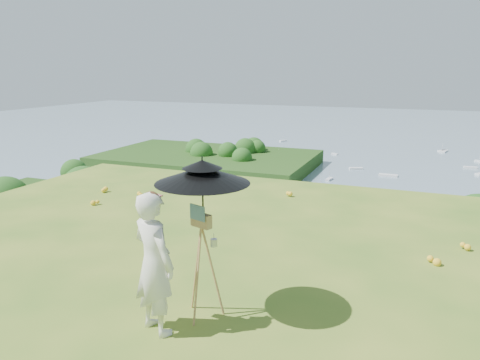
% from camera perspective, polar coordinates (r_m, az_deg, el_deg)
% --- Properties ---
extents(ground, '(14.00, 14.00, 0.00)m').
position_cam_1_polar(ground, '(6.41, -4.89, -14.28)').
color(ground, '#3F6D1F').
rests_on(ground, ground).
extents(shoreline_tier, '(170.00, 28.00, 8.00)m').
position_cam_1_polar(shoreline_tier, '(89.08, 18.33, -13.23)').
color(shoreline_tier, slate).
rests_on(shoreline_tier, bay_water).
extents(bay_water, '(700.00, 700.00, 0.00)m').
position_cam_1_polar(bay_water, '(247.84, 20.96, 3.98)').
color(bay_water, slate).
rests_on(bay_water, ground).
extents(peninsula, '(90.00, 60.00, 12.00)m').
position_cam_1_polar(peninsula, '(180.72, -4.05, 3.22)').
color(peninsula, '#18390F').
rests_on(peninsula, bay_water).
extents(slope_trees, '(110.00, 50.00, 6.00)m').
position_cam_1_polar(slope_trees, '(43.98, 16.77, -11.29)').
color(slope_trees, '#245218').
rests_on(slope_trees, forest_slope).
extents(harbor_town, '(110.00, 22.00, 5.00)m').
position_cam_1_polar(harbor_town, '(86.43, 18.65, -9.37)').
color(harbor_town, silver).
rests_on(harbor_town, shoreline_tier).
extents(moored_boats, '(140.00, 140.00, 0.70)m').
position_cam_1_polar(moored_boats, '(170.71, 16.17, 0.52)').
color(moored_boats, silver).
rests_on(moored_boats, bay_water).
extents(wildflowers, '(10.00, 10.50, 0.12)m').
position_cam_1_polar(wildflowers, '(6.58, -3.90, -12.89)').
color(wildflowers, yellow).
rests_on(wildflowers, ground).
extents(painter, '(0.72, 0.61, 1.68)m').
position_cam_1_polar(painter, '(5.44, -10.45, -9.94)').
color(painter, white).
rests_on(painter, ground).
extents(field_easel, '(0.69, 0.69, 1.44)m').
position_cam_1_polar(field_easel, '(5.72, -4.65, -9.86)').
color(field_easel, '#A16A43').
rests_on(field_easel, ground).
extents(sun_umbrella, '(1.51, 1.51, 0.82)m').
position_cam_1_polar(sun_umbrella, '(5.46, -4.57, -1.33)').
color(sun_umbrella, black).
rests_on(sun_umbrella, field_easel).
extents(painter_cap, '(0.26, 0.28, 0.10)m').
position_cam_1_polar(painter_cap, '(5.18, -10.82, -1.87)').
color(painter_cap, '#C26B6A').
rests_on(painter_cap, painter).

